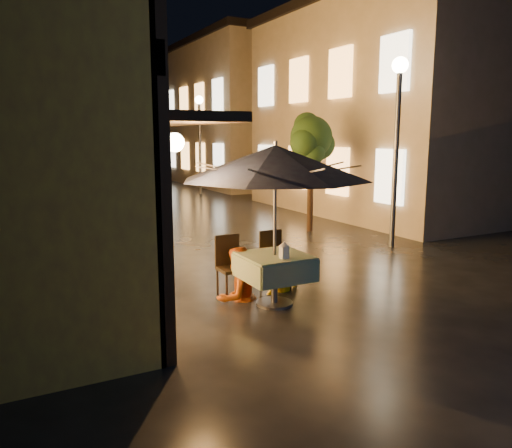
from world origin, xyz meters
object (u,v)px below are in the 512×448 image
bicycle_0 (130,233)px  person_yellow (281,249)px  person_orange (237,249)px  cafe_table (275,267)px  streetlamp_near (398,118)px  patio_umbrella (275,163)px  table_lantern (284,249)px

bicycle_0 → person_yellow: bearing=-167.2°
person_orange → cafe_table: bearing=107.3°
streetlamp_near → person_orange: 5.49m
patio_umbrella → person_yellow: patio_umbrella is taller
cafe_table → bicycle_0: size_ratio=0.57×
streetlamp_near → cafe_table: 5.45m
cafe_table → person_orange: 0.68m
patio_umbrella → streetlamp_near: bearing=26.8°
patio_umbrella → person_yellow: bearing=52.4°
table_lantern → bicycle_0: (-1.11, 4.60, -0.46)m
streetlamp_near → patio_umbrella: streetlamp_near is taller
patio_umbrella → person_yellow: 1.63m
streetlamp_near → person_yellow: size_ratio=3.01×
cafe_table → person_yellow: 0.76m
cafe_table → patio_umbrella: size_ratio=0.35×
patio_umbrella → bicycle_0: size_ratio=1.62×
table_lantern → bicycle_0: table_lantern is taller
patio_umbrella → person_orange: 1.49m
streetlamp_near → bicycle_0: 6.39m
streetlamp_near → person_yellow: streetlamp_near is taller
person_yellow → bicycle_0: 4.06m
person_orange → bicycle_0: person_orange is taller
cafe_table → patio_umbrella: bearing=0.0°
patio_umbrella → person_orange: bearing=125.5°
cafe_table → bicycle_0: bearing=104.4°
cafe_table → bicycle_0: 4.47m
streetlamp_near → table_lantern: 5.44m
table_lantern → person_orange: person_orange is taller
cafe_table → person_yellow: size_ratio=0.71×
streetlamp_near → patio_umbrella: size_ratio=1.50×
streetlamp_near → person_yellow: 4.80m
streetlamp_near → cafe_table: (-4.40, -2.22, -2.33)m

